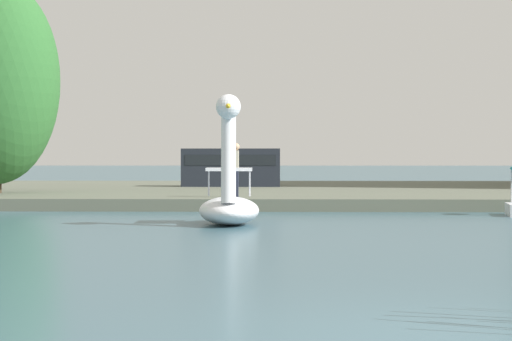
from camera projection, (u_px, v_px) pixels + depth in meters
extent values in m
plane|color=#385966|center=(459.00, 340.00, 7.85)|extent=(635.49, 635.49, 0.00)
cube|color=#5B6051|center=(317.00, 191.00, 40.82)|extent=(158.09, 26.31, 0.40)
ellipsoid|color=white|center=(229.00, 211.00, 22.21)|extent=(1.64, 2.93, 0.70)
cylinder|color=white|center=(229.00, 156.00, 21.27)|extent=(0.39, 0.76, 2.36)
sphere|color=white|center=(228.00, 107.00, 21.07)|extent=(0.62, 0.62, 0.59)
cone|color=yellow|center=(228.00, 106.00, 20.83)|extent=(0.34, 0.36, 0.33)
cube|color=white|center=(229.00, 169.00, 22.42)|extent=(1.21, 1.29, 0.08)
cylinder|color=silver|center=(209.00, 183.00, 22.42)|extent=(0.04, 0.04, 0.68)
cylinder|color=silver|center=(250.00, 183.00, 22.44)|extent=(0.04, 0.04, 0.68)
cylinder|color=#B7B7BF|center=(511.00, 186.00, 26.20)|extent=(0.04, 0.04, 1.03)
cube|color=#23283D|center=(236.00, 183.00, 29.29)|extent=(0.17, 0.20, 0.93)
cube|color=beige|center=(236.00, 160.00, 29.28)|extent=(0.19, 0.22, 0.62)
sphere|color=tan|center=(236.00, 147.00, 29.28)|extent=(0.25, 0.25, 0.25)
cube|color=#1E232D|center=(231.00, 168.00, 41.92)|extent=(4.62, 1.71, 1.79)
cube|color=black|center=(231.00, 160.00, 41.92)|extent=(4.25, 1.74, 0.50)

